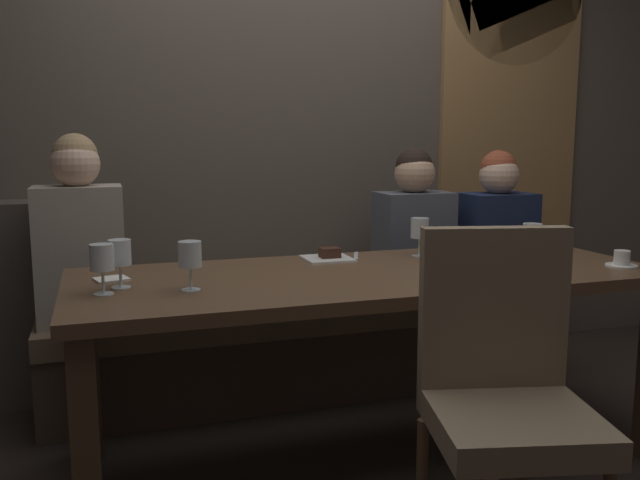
{
  "coord_description": "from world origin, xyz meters",
  "views": [
    {
      "loc": [
        -0.96,
        -2.29,
        1.24
      ],
      "look_at": [
        -0.14,
        0.18,
        0.84
      ],
      "focal_mm": 37.6,
      "sensor_mm": 36.0,
      "label": 1
    }
  ],
  "objects": [
    {
      "name": "back_wall_tiled",
      "position": [
        0.0,
        1.22,
        1.5
      ],
      "size": [
        6.0,
        0.12,
        3.0
      ],
      "primitive_type": "cube",
      "color": "brown",
      "rests_on": "ground"
    },
    {
      "name": "ground",
      "position": [
        0.0,
        0.0,
        0.0
      ],
      "size": [
        9.0,
        9.0,
        0.0
      ],
      "primitive_type": "plane",
      "color": "black"
    },
    {
      "name": "dining_table",
      "position": [
        0.0,
        0.0,
        0.65
      ],
      "size": [
        2.2,
        0.84,
        0.74
      ],
      "color": "#493422",
      "rests_on": "ground"
    },
    {
      "name": "dessert_plate",
      "position": [
        -0.07,
        0.28,
        0.75
      ],
      "size": [
        0.19,
        0.19,
        0.05
      ],
      "color": "white",
      "rests_on": "dining_table"
    },
    {
      "name": "banquette_bench",
      "position": [
        0.0,
        0.7,
        0.23
      ],
      "size": [
        2.5,
        0.44,
        0.45
      ],
      "color": "#4A3C2E",
      "rests_on": "ground"
    },
    {
      "name": "espresso_cup",
      "position": [
        0.96,
        -0.22,
        0.77
      ],
      "size": [
        0.12,
        0.12,
        0.06
      ],
      "color": "white",
      "rests_on": "dining_table"
    },
    {
      "name": "wine_glass_far_left",
      "position": [
        -0.9,
        0.0,
        0.86
      ],
      "size": [
        0.08,
        0.08,
        0.16
      ],
      "color": "silver",
      "rests_on": "dining_table"
    },
    {
      "name": "fork_on_table",
      "position": [
        0.06,
        0.31,
        0.74
      ],
      "size": [
        0.08,
        0.16,
        0.01
      ],
      "primitive_type": "cube",
      "rotation": [
        0.0,
        0.0,
        -0.39
      ],
      "color": "silver",
      "rests_on": "dining_table"
    },
    {
      "name": "folded_napkin",
      "position": [
        -0.93,
        0.14,
        0.74
      ],
      "size": [
        0.13,
        0.13,
        0.01
      ],
      "primitive_type": "cube",
      "rotation": [
        0.0,
        0.0,
        0.26
      ],
      "color": "silver",
      "rests_on": "dining_table"
    },
    {
      "name": "arched_door",
      "position": [
        1.35,
        1.15,
        1.36
      ],
      "size": [
        0.9,
        0.05,
        2.55
      ],
      "color": "olive",
      "rests_on": "ground"
    },
    {
      "name": "diner_bearded",
      "position": [
        0.53,
        0.71,
        0.8
      ],
      "size": [
        0.36,
        0.24,
        0.74
      ],
      "color": "#4C515B",
      "rests_on": "banquette_bench"
    },
    {
      "name": "wine_glass_end_left",
      "position": [
        -0.96,
        -0.08,
        0.85
      ],
      "size": [
        0.08,
        0.08,
        0.16
      ],
      "color": "silver",
      "rests_on": "dining_table"
    },
    {
      "name": "chair_near_side",
      "position": [
        0.11,
        -0.72,
        0.56
      ],
      "size": [
        0.53,
        0.53,
        0.98
      ],
      "color": "brown",
      "rests_on": "ground"
    },
    {
      "name": "diner_far_end",
      "position": [
        0.98,
        0.67,
        0.79
      ],
      "size": [
        0.36,
        0.24,
        0.73
      ],
      "color": "#192342",
      "rests_on": "banquette_bench"
    },
    {
      "name": "wine_glass_near_left",
      "position": [
        -0.69,
        -0.11,
        0.85
      ],
      "size": [
        0.08,
        0.08,
        0.16
      ],
      "color": "silver",
      "rests_on": "dining_table"
    },
    {
      "name": "wine_glass_center_back",
      "position": [
        0.32,
        0.24,
        0.85
      ],
      "size": [
        0.08,
        0.08,
        0.16
      ],
      "color": "silver",
      "rests_on": "dining_table"
    },
    {
      "name": "diner_redhead",
      "position": [
        -1.05,
        0.7,
        0.83
      ],
      "size": [
        0.36,
        0.24,
        0.81
      ],
      "color": "#9E9384",
      "rests_on": "banquette_bench"
    },
    {
      "name": "wine_glass_far_right",
      "position": [
        0.66,
        -0.07,
        0.85
      ],
      "size": [
        0.08,
        0.08,
        0.16
      ],
      "color": "silver",
      "rests_on": "dining_table"
    }
  ]
}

